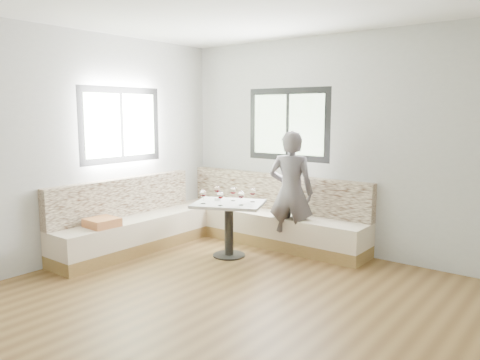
% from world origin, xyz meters
% --- Properties ---
extents(room, '(5.01, 5.01, 2.81)m').
position_xyz_m(room, '(-0.08, 0.08, 1.41)').
color(room, brown).
rests_on(room, ground).
extents(banquette, '(2.90, 2.80, 0.95)m').
position_xyz_m(banquette, '(-1.59, 1.63, 0.33)').
color(banquette, olive).
rests_on(banquette, ground).
extents(table, '(1.04, 0.95, 0.70)m').
position_xyz_m(table, '(-1.09, 1.44, 0.52)').
color(table, black).
rests_on(table, ground).
extents(person, '(0.67, 0.55, 1.59)m').
position_xyz_m(person, '(-0.57, 2.06, 0.80)').
color(person, '#544F52').
rests_on(person, ground).
extents(olive_ramekin, '(0.09, 0.09, 0.04)m').
position_xyz_m(olive_ramekin, '(-1.28, 1.45, 0.71)').
color(olive_ramekin, white).
rests_on(olive_ramekin, table).
extents(wine_glass_a, '(0.08, 0.08, 0.18)m').
position_xyz_m(wine_glass_a, '(-1.29, 1.18, 0.82)').
color(wine_glass_a, white).
rests_on(wine_glass_a, table).
extents(wine_glass_b, '(0.08, 0.08, 0.18)m').
position_xyz_m(wine_glass_b, '(-1.04, 1.21, 0.82)').
color(wine_glass_b, white).
rests_on(wine_glass_b, table).
extents(wine_glass_c, '(0.08, 0.08, 0.18)m').
position_xyz_m(wine_glass_c, '(-0.86, 1.39, 0.82)').
color(wine_glass_c, white).
rests_on(wine_glass_c, table).
extents(wine_glass_d, '(0.08, 0.08, 0.18)m').
position_xyz_m(wine_glass_d, '(-1.12, 1.55, 0.82)').
color(wine_glass_d, white).
rests_on(wine_glass_d, table).
extents(wine_glass_e, '(0.08, 0.08, 0.18)m').
position_xyz_m(wine_glass_e, '(-0.88, 1.65, 0.82)').
color(wine_glass_e, white).
rests_on(wine_glass_e, table).
extents(wine_glass_f, '(0.08, 0.08, 0.18)m').
position_xyz_m(wine_glass_f, '(-1.37, 1.53, 0.82)').
color(wine_glass_f, white).
rests_on(wine_glass_f, table).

